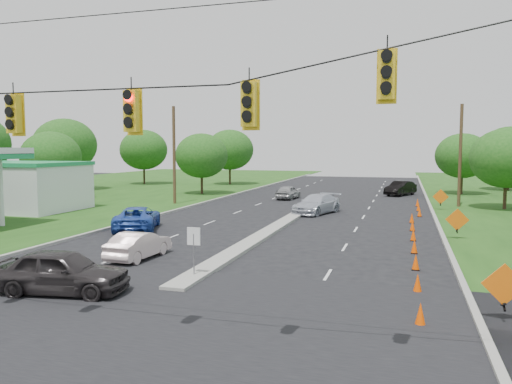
% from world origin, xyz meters
% --- Properties ---
extents(ground, '(160.00, 160.00, 0.00)m').
position_xyz_m(ground, '(0.00, 0.00, 0.00)').
color(ground, black).
rests_on(ground, ground).
extents(cross_street, '(160.00, 14.00, 0.02)m').
position_xyz_m(cross_street, '(0.00, 0.00, 0.00)').
color(cross_street, black).
rests_on(cross_street, ground).
extents(curb_left, '(0.25, 110.00, 0.16)m').
position_xyz_m(curb_left, '(-10.10, 30.00, 0.00)').
color(curb_left, gray).
rests_on(curb_left, ground).
extents(curb_right, '(0.25, 110.00, 0.16)m').
position_xyz_m(curb_right, '(10.10, 30.00, 0.00)').
color(curb_right, gray).
rests_on(curb_right, ground).
extents(median, '(1.00, 34.00, 0.18)m').
position_xyz_m(median, '(0.00, 21.00, 0.00)').
color(median, gray).
rests_on(median, ground).
extents(median_sign, '(0.55, 0.06, 2.05)m').
position_xyz_m(median_sign, '(0.00, 6.00, 1.46)').
color(median_sign, gray).
rests_on(median_sign, ground).
extents(signal_span, '(25.60, 0.32, 9.00)m').
position_xyz_m(signal_span, '(-0.05, -1.00, 4.97)').
color(signal_span, '#422D1C').
rests_on(signal_span, ground).
extents(utility_pole_far_left, '(0.28, 0.28, 9.00)m').
position_xyz_m(utility_pole_far_left, '(-12.50, 30.00, 4.50)').
color(utility_pole_far_left, '#422D1C').
rests_on(utility_pole_far_left, ground).
extents(utility_pole_far_right, '(0.28, 0.28, 9.00)m').
position_xyz_m(utility_pole_far_right, '(12.50, 35.00, 4.50)').
color(utility_pole_far_right, '#422D1C').
rests_on(utility_pole_far_right, ground).
extents(cone_0, '(0.32, 0.32, 0.70)m').
position_xyz_m(cone_0, '(8.45, 3.00, 0.35)').
color(cone_0, '#FF4B00').
rests_on(cone_0, ground).
extents(cone_1, '(0.32, 0.32, 0.70)m').
position_xyz_m(cone_1, '(8.45, 6.50, 0.35)').
color(cone_1, '#FF4B00').
rests_on(cone_1, ground).
extents(cone_2, '(0.32, 0.32, 0.70)m').
position_xyz_m(cone_2, '(8.45, 10.00, 0.35)').
color(cone_2, '#FF4B00').
rests_on(cone_2, ground).
extents(cone_3, '(0.32, 0.32, 0.70)m').
position_xyz_m(cone_3, '(8.45, 13.50, 0.35)').
color(cone_3, '#FF4B00').
rests_on(cone_3, ground).
extents(cone_4, '(0.32, 0.32, 0.70)m').
position_xyz_m(cone_4, '(8.45, 17.00, 0.35)').
color(cone_4, '#FF4B00').
rests_on(cone_4, ground).
extents(cone_5, '(0.32, 0.32, 0.70)m').
position_xyz_m(cone_5, '(8.45, 20.50, 0.35)').
color(cone_5, '#FF4B00').
rests_on(cone_5, ground).
extents(cone_6, '(0.32, 0.32, 0.70)m').
position_xyz_m(cone_6, '(8.45, 24.00, 0.35)').
color(cone_6, '#FF4B00').
rests_on(cone_6, ground).
extents(cone_7, '(0.32, 0.32, 0.70)m').
position_xyz_m(cone_7, '(9.05, 27.50, 0.35)').
color(cone_7, '#FF4B00').
rests_on(cone_7, ground).
extents(cone_8, '(0.32, 0.32, 0.70)m').
position_xyz_m(cone_8, '(9.05, 31.00, 0.35)').
color(cone_8, '#FF4B00').
rests_on(cone_8, ground).
extents(cone_9, '(0.32, 0.32, 0.70)m').
position_xyz_m(cone_9, '(9.05, 34.50, 0.35)').
color(cone_9, '#FF4B00').
rests_on(cone_9, ground).
extents(work_sign_0, '(1.27, 0.58, 1.37)m').
position_xyz_m(work_sign_0, '(10.80, 4.00, 1.09)').
color(work_sign_0, black).
rests_on(work_sign_0, ground).
extents(work_sign_1, '(1.27, 0.58, 1.37)m').
position_xyz_m(work_sign_1, '(10.80, 18.00, 1.09)').
color(work_sign_1, black).
rests_on(work_sign_1, ground).
extents(work_sign_2, '(1.27, 0.58, 1.37)m').
position_xyz_m(work_sign_2, '(10.80, 32.00, 1.09)').
color(work_sign_2, black).
rests_on(work_sign_2, ground).
extents(tree_2, '(5.88, 5.88, 6.86)m').
position_xyz_m(tree_2, '(-26.00, 30.00, 4.34)').
color(tree_2, black).
rests_on(tree_2, ground).
extents(tree_3, '(7.56, 7.56, 8.82)m').
position_xyz_m(tree_3, '(-32.00, 40.00, 5.58)').
color(tree_3, black).
rests_on(tree_3, ground).
extents(tree_4, '(6.72, 6.72, 7.84)m').
position_xyz_m(tree_4, '(-28.00, 52.00, 4.96)').
color(tree_4, black).
rests_on(tree_4, ground).
extents(tree_5, '(5.88, 5.88, 6.86)m').
position_xyz_m(tree_5, '(-14.00, 40.00, 4.34)').
color(tree_5, black).
rests_on(tree_5, ground).
extents(tree_6, '(6.72, 6.72, 7.84)m').
position_xyz_m(tree_6, '(-16.00, 55.00, 4.96)').
color(tree_6, black).
rests_on(tree_6, ground).
extents(tree_9, '(5.88, 5.88, 6.86)m').
position_xyz_m(tree_9, '(16.00, 34.00, 4.34)').
color(tree_9, black).
rests_on(tree_9, ground).
extents(tree_11, '(6.72, 6.72, 7.84)m').
position_xyz_m(tree_11, '(20.00, 55.00, 4.96)').
color(tree_11, black).
rests_on(tree_11, ground).
extents(tree_12, '(5.88, 5.88, 6.86)m').
position_xyz_m(tree_12, '(14.00, 48.00, 4.34)').
color(tree_12, black).
rests_on(tree_12, ground).
extents(black_sedan, '(4.96, 2.58, 1.61)m').
position_xyz_m(black_sedan, '(-3.64, 2.73, 0.81)').
color(black_sedan, '#2A2526').
rests_on(black_sedan, ground).
extents(white_sedan, '(1.52, 3.95, 1.28)m').
position_xyz_m(white_sedan, '(-3.94, 8.60, 0.64)').
color(white_sedan, silver).
rests_on(white_sedan, ground).
extents(blue_pickup, '(4.21, 5.83, 1.47)m').
position_xyz_m(blue_pickup, '(-8.37, 16.13, 0.74)').
color(blue_pickup, '#254AAA').
rests_on(blue_pickup, ground).
extents(silver_car_far, '(3.71, 5.66, 1.53)m').
position_xyz_m(silver_car_far, '(1.26, 27.04, 0.76)').
color(silver_car_far, '#B1B5C2').
rests_on(silver_car_far, ground).
extents(silver_car_oncoming, '(2.06, 4.26, 1.40)m').
position_xyz_m(silver_car_oncoming, '(-3.46, 37.58, 0.70)').
color(silver_car_oncoming, '#949494').
rests_on(silver_car_oncoming, ground).
extents(dark_car_receding, '(3.55, 5.06, 1.58)m').
position_xyz_m(dark_car_receding, '(7.48, 44.90, 0.79)').
color(dark_car_receding, black).
rests_on(dark_car_receding, ground).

